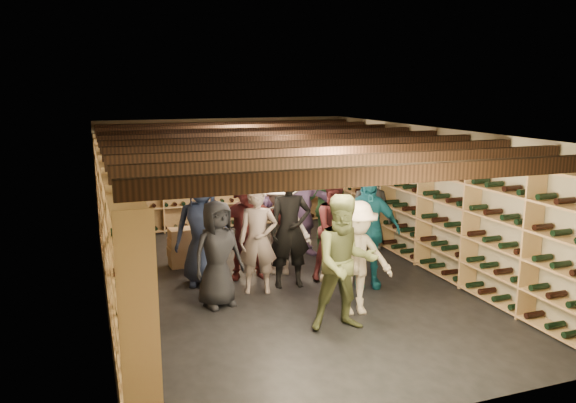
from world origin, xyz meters
The scene contains 23 objects.
ground centered at (0.00, 0.00, 0.00)m, with size 8.00×8.00×0.00m, color black.
walls centered at (0.00, 0.00, 1.20)m, with size 5.52×8.02×2.40m.
ceiling centered at (0.00, 0.00, 2.40)m, with size 5.50×8.00×0.01m, color beige.
ceiling_joists centered at (0.00, 0.00, 2.26)m, with size 5.40×7.12×0.18m.
wine_rack_left centered at (-2.57, 0.00, 1.08)m, with size 0.32×7.50×2.15m.
wine_rack_right centered at (2.57, 0.00, 1.08)m, with size 0.32×7.50×2.15m.
wine_rack_back centered at (0.00, 3.83, 1.07)m, with size 4.70×0.30×2.15m.
crate_stack_left centered at (-1.40, 1.33, 0.34)m, with size 0.52×0.37×0.68m.
crate_stack_right centered at (0.90, 2.41, 0.26)m, with size 0.55×0.41×0.51m.
crate_loose centered at (0.18, 1.30, 0.09)m, with size 0.50×0.33×0.17m, color #A57D57.
person_0 centered at (-1.23, -0.64, 0.77)m, with size 0.75×0.49×1.53m, color black.
person_1 centered at (0.00, -0.23, 0.90)m, with size 0.66×0.43×1.80m, color black.
person_2 centered at (0.12, -1.97, 0.88)m, with size 0.86×0.67×1.77m, color #555B35.
person_3 centered at (0.48, -1.55, 0.79)m, with size 1.02×0.59×1.58m, color beige.
person_4 centered at (1.12, -0.64, 0.90)m, with size 1.05×0.44×1.80m, color #165F76.
person_5 centered at (-0.49, 0.37, 0.88)m, with size 1.62×0.52×1.75m, color maroon.
person_6 centered at (-1.24, 0.35, 0.89)m, with size 0.87×0.57×1.78m, color #1E2846.
person_7 centered at (-0.54, -0.32, 0.81)m, with size 0.59×0.39×1.63m, color gray.
person_8 centered at (0.82, -0.18, 0.83)m, with size 0.81×0.63×1.66m, color #441719.
person_9 centered at (0.06, 0.38, 0.80)m, with size 1.04×0.60×1.61m, color #B2A8A2.
person_10 centered at (1.29, 1.30, 0.85)m, with size 1.00×0.42×1.70m, color #244C29.
person_11 centered at (0.74, 1.30, 0.94)m, with size 1.74×0.56×1.88m, color #7E5F97.
person_12 centered at (2.18, 1.24, 0.79)m, with size 0.77×0.50×1.58m, color #37383C.
Camera 1 is at (-2.88, -8.12, 3.08)m, focal length 35.00 mm.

